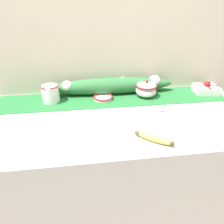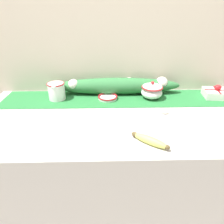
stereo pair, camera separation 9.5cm
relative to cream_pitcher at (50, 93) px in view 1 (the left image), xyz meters
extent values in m
plane|color=gray|center=(0.37, -0.21, -0.98)|extent=(12.00, 12.00, 0.00)
cube|color=#B7B2AD|center=(0.37, -0.21, -0.52)|extent=(1.54, 0.71, 0.92)
cube|color=beige|center=(0.37, 0.16, 0.22)|extent=(2.34, 0.04, 2.40)
cube|color=#236B33|center=(0.37, 0.00, -0.06)|extent=(1.41, 0.26, 0.00)
cylinder|color=white|center=(0.00, 0.00, 0.00)|extent=(0.10, 0.10, 0.10)
torus|color=#A31E23|center=(0.00, 0.00, 0.04)|extent=(0.11, 0.11, 0.01)
torus|color=white|center=(0.00, 0.06, 0.00)|extent=(0.05, 0.01, 0.05)
ellipsoid|color=white|center=(0.00, -0.05, 0.04)|extent=(0.03, 0.02, 0.02)
ellipsoid|color=white|center=(0.59, 0.00, -0.02)|extent=(0.13, 0.13, 0.07)
torus|color=#A31E23|center=(0.59, 0.00, 0.02)|extent=(0.13, 0.13, 0.01)
ellipsoid|color=white|center=(0.59, 0.00, 0.02)|extent=(0.12, 0.12, 0.03)
sphere|color=#A31E23|center=(0.59, 0.00, 0.04)|extent=(0.02, 0.02, 0.02)
cylinder|color=white|center=(0.31, -0.01, -0.05)|extent=(0.12, 0.12, 0.01)
torus|color=#A31E23|center=(0.31, -0.01, -0.04)|extent=(0.12, 0.12, 0.01)
ellipsoid|color=#CCD156|center=(0.49, -0.47, -0.04)|extent=(0.15, 0.13, 0.04)
ellipsoid|color=brown|center=(0.43, -0.42, -0.04)|extent=(0.04, 0.04, 0.02)
ellipsoid|color=brown|center=(0.55, -0.51, -0.04)|extent=(0.03, 0.03, 0.02)
cube|color=#A89E89|center=(0.54, -0.20, -0.06)|extent=(0.12, 0.01, 0.00)
ellipsoid|color=#A89E89|center=(0.62, -0.20, -0.05)|extent=(0.04, 0.03, 0.01)
cube|color=silver|center=(1.00, 0.00, -0.03)|extent=(0.16, 0.14, 0.05)
cube|color=red|center=(1.00, 0.00, -0.01)|extent=(0.15, 0.03, 0.00)
cube|color=red|center=(1.00, 0.00, -0.01)|extent=(0.03, 0.13, 0.00)
ellipsoid|color=red|center=(1.00, 0.00, 0.01)|extent=(0.04, 0.04, 0.03)
ellipsoid|color=#2D6B38|center=(0.37, 0.08, 0.00)|extent=(0.82, 0.12, 0.10)
sphere|color=silver|center=(0.09, 0.06, 0.01)|extent=(0.07, 0.07, 0.07)
sphere|color=silver|center=(0.28, 0.07, 0.01)|extent=(0.06, 0.06, 0.06)
sphere|color=silver|center=(0.45, 0.10, 0.02)|extent=(0.05, 0.05, 0.05)
sphere|color=silver|center=(0.66, 0.07, 0.02)|extent=(0.08, 0.08, 0.08)
camera|label=1|loc=(0.22, -1.14, 0.46)|focal=32.00mm
camera|label=2|loc=(0.31, -1.14, 0.46)|focal=32.00mm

